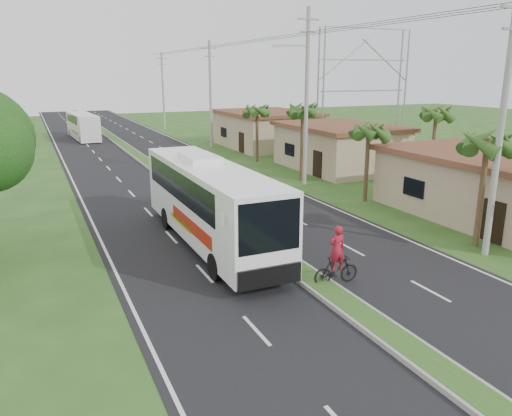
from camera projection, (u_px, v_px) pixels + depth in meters
name	position (u px, v px, depth m)	size (l,w,h in m)	color
ground	(350.00, 310.00, 16.85)	(180.00, 180.00, 0.00)	#274F1D
road_asphalt	(183.00, 189.00, 34.43)	(14.00, 160.00, 0.02)	black
median_strip	(183.00, 187.00, 34.40)	(1.20, 160.00, 0.18)	gray
lane_edge_left	(81.00, 199.00, 31.76)	(0.12, 160.00, 0.01)	silver
lane_edge_right	(270.00, 181.00, 37.10)	(0.12, 160.00, 0.01)	silver
shop_near	(502.00, 186.00, 27.24)	(8.60, 12.60, 3.52)	tan
shop_mid	(339.00, 147.00, 41.29)	(7.60, 10.60, 3.67)	tan
shop_far	(266.00, 129.00, 53.57)	(8.60, 11.60, 3.82)	tan
palm_verge_a	(487.00, 144.00, 21.84)	(2.40, 2.40, 5.45)	#473321
palm_verge_b	(369.00, 131.00, 30.01)	(2.40, 2.40, 5.05)	#473321
palm_verge_c	(303.00, 111.00, 35.72)	(2.40, 2.40, 5.85)	#473321
palm_verge_d	(257.00, 110.00, 43.98)	(2.40, 2.40, 5.25)	#473321
palm_behind_shop	(436.00, 114.00, 35.73)	(2.40, 2.40, 5.65)	#473321
utility_pole_a	(501.00, 125.00, 20.52)	(1.60, 0.28, 11.00)	gray
utility_pole_b	(306.00, 95.00, 34.42)	(3.20, 0.28, 12.00)	gray
utility_pole_c	(210.00, 94.00, 52.16)	(1.60, 0.28, 11.00)	gray
utility_pole_d	(163.00, 90.00, 69.80)	(1.60, 0.28, 10.50)	gray
billboard_lattice	(363.00, 82.00, 50.21)	(10.18, 1.18, 12.07)	gray
coach_bus_main	(209.00, 198.00, 22.70)	(2.69, 12.51, 4.04)	white
coach_bus_far	(83.00, 125.00, 60.13)	(2.86, 10.53, 3.03)	white
motorcyclist	(336.00, 264.00, 18.68)	(1.87, 0.61, 2.31)	black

